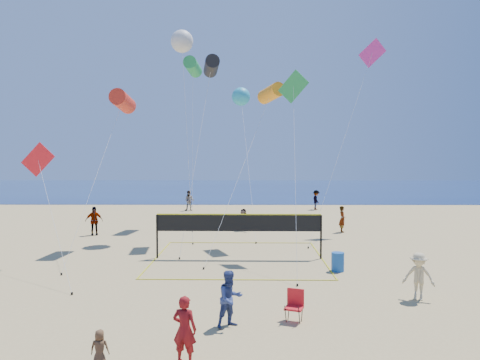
{
  "coord_description": "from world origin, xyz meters",
  "views": [
    {
      "loc": [
        1.39,
        -13.22,
        5.33
      ],
      "look_at": [
        1.27,
        2.0,
        4.53
      ],
      "focal_mm": 35.0,
      "sensor_mm": 36.0,
      "label": 1
    }
  ],
  "objects_px": {
    "woman": "(185,329)",
    "volleyball_net": "(239,228)",
    "trash_barrel": "(338,262)",
    "camp_chair": "(295,303)"
  },
  "relations": [
    {
      "from": "camp_chair",
      "to": "woman",
      "type": "bearing_deg",
      "value": -116.26
    },
    {
      "from": "trash_barrel",
      "to": "volleyball_net",
      "type": "distance_m",
      "value": 5.43
    },
    {
      "from": "woman",
      "to": "volleyball_net",
      "type": "relative_size",
      "value": 0.2
    },
    {
      "from": "woman",
      "to": "trash_barrel",
      "type": "relative_size",
      "value": 2.01
    },
    {
      "from": "trash_barrel",
      "to": "woman",
      "type": "bearing_deg",
      "value": -121.42
    },
    {
      "from": "camp_chair",
      "to": "trash_barrel",
      "type": "xyz_separation_m",
      "value": [
        2.69,
        6.5,
        -0.14
      ]
    },
    {
      "from": "woman",
      "to": "trash_barrel",
      "type": "xyz_separation_m",
      "value": [
        5.85,
        9.57,
        -0.44
      ]
    },
    {
      "from": "woman",
      "to": "camp_chair",
      "type": "xyz_separation_m",
      "value": [
        3.16,
        3.07,
        -0.3
      ]
    },
    {
      "from": "volleyball_net",
      "to": "camp_chair",
      "type": "bearing_deg",
      "value": -77.67
    },
    {
      "from": "camp_chair",
      "to": "volleyball_net",
      "type": "relative_size",
      "value": 0.13
    }
  ]
}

